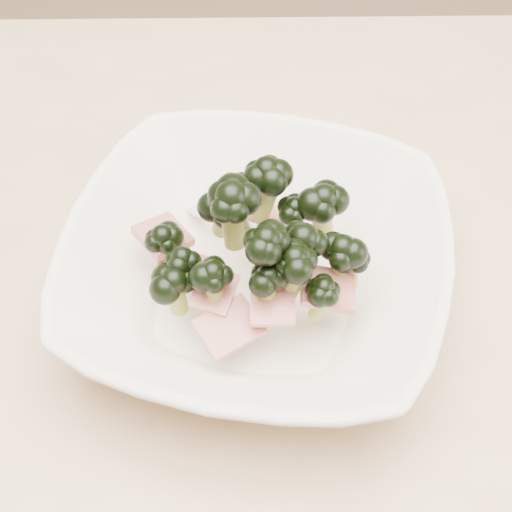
# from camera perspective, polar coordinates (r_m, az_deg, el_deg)

# --- Properties ---
(dining_table) EXTENTS (1.20, 0.80, 0.75)m
(dining_table) POSITION_cam_1_polar(r_m,az_deg,el_deg) (0.68, -3.07, -7.03)
(dining_table) COLOR tan
(dining_table) RESTS_ON ground
(broccoli_dish) EXTENTS (0.36, 0.36, 0.13)m
(broccoli_dish) POSITION_cam_1_polar(r_m,az_deg,el_deg) (0.56, 0.03, -0.62)
(broccoli_dish) COLOR silver
(broccoli_dish) RESTS_ON dining_table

